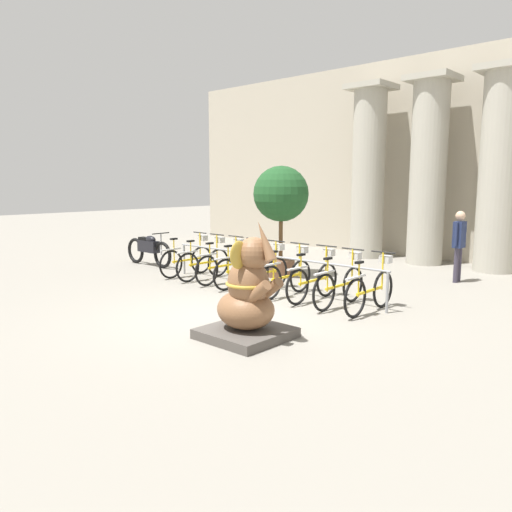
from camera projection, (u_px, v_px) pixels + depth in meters
ground_plane at (236, 316)px, 8.69m from camera, size 60.00×60.00×0.00m
building_facade at (443, 158)px, 14.51m from camera, size 20.00×0.20×6.00m
column_left at (368, 171)px, 15.09m from camera, size 1.23×1.23×5.16m
column_middle at (428, 170)px, 13.84m from camera, size 1.23×1.23×5.16m
column_right at (499, 169)px, 12.59m from camera, size 1.23×1.23×5.16m
bike_rack at (268, 261)px, 10.66m from camera, size 5.72×0.05×0.77m
bicycle_0 at (188, 259)px, 12.33m from camera, size 0.48×1.66×1.06m
bicycle_1 at (204, 262)px, 11.90m from camera, size 0.48×1.66×1.06m
bicycle_2 at (223, 265)px, 11.48m from camera, size 0.48×1.66×1.06m
bicycle_3 at (242, 268)px, 11.01m from camera, size 0.48×1.66×1.06m
bicycle_4 at (263, 272)px, 10.58m from camera, size 0.48×1.66×1.06m
bicycle_5 at (287, 276)px, 10.16m from camera, size 0.48×1.66×1.06m
bicycle_6 at (314, 280)px, 9.76m from camera, size 0.48×1.66×1.06m
bicycle_7 at (340, 284)px, 9.30m from camera, size 0.48×1.66×1.06m
bicycle_8 at (371, 289)px, 8.88m from camera, size 0.48×1.66×1.06m
elephant_statue at (248, 299)px, 7.35m from camera, size 1.17×1.17×1.80m
motorcycle at (149, 249)px, 13.80m from camera, size 1.98×0.55×0.96m
person_pedestrian at (459, 240)px, 11.46m from camera, size 0.22×0.47×1.65m
potted_tree at (281, 200)px, 12.05m from camera, size 1.34×1.34×2.69m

